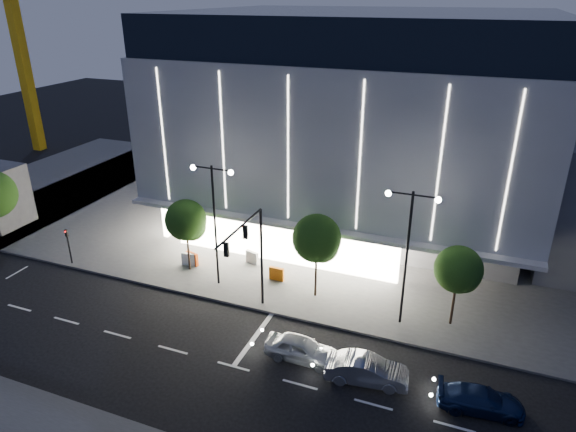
# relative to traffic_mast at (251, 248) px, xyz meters

# --- Properties ---
(ground) EXTENTS (160.00, 160.00, 0.00)m
(ground) POSITION_rel_traffic_mast_xyz_m (-1.00, -3.34, -5.03)
(ground) COLOR black
(ground) RESTS_ON ground
(sidewalk_museum) EXTENTS (70.00, 40.00, 0.15)m
(sidewalk_museum) POSITION_rel_traffic_mast_xyz_m (4.00, 20.66, -4.95)
(sidewalk_museum) COLOR #474747
(sidewalk_museum) RESTS_ON ground
(museum) EXTENTS (30.00, 25.80, 18.00)m
(museum) POSITION_rel_traffic_mast_xyz_m (1.98, 18.97, 4.25)
(museum) COLOR #4C4C51
(museum) RESTS_ON ground
(traffic_mast) EXTENTS (0.33, 5.89, 7.07)m
(traffic_mast) POSITION_rel_traffic_mast_xyz_m (0.00, 0.00, 0.00)
(traffic_mast) COLOR black
(traffic_mast) RESTS_ON ground
(street_lamp_west) EXTENTS (3.16, 0.36, 9.00)m
(street_lamp_west) POSITION_rel_traffic_mast_xyz_m (-4.00, 2.66, 0.93)
(street_lamp_west) COLOR black
(street_lamp_west) RESTS_ON ground
(street_lamp_east) EXTENTS (3.16, 0.36, 9.00)m
(street_lamp_east) POSITION_rel_traffic_mast_xyz_m (9.00, 2.66, 0.93)
(street_lamp_east) COLOR black
(street_lamp_east) RESTS_ON ground
(ped_signal_far) EXTENTS (0.22, 0.24, 3.00)m
(ped_signal_far) POSITION_rel_traffic_mast_xyz_m (-16.00, 1.16, -3.14)
(ped_signal_far) COLOR black
(ped_signal_far) RESTS_ON ground
(tree_left) EXTENTS (3.02, 3.02, 5.72)m
(tree_left) POSITION_rel_traffic_mast_xyz_m (-6.97, 3.68, -0.99)
(tree_left) COLOR black
(tree_left) RESTS_ON ground
(tree_mid) EXTENTS (3.25, 3.25, 6.15)m
(tree_mid) POSITION_rel_traffic_mast_xyz_m (3.03, 3.68, -0.69)
(tree_mid) COLOR black
(tree_mid) RESTS_ON ground
(tree_right) EXTENTS (2.91, 2.91, 5.51)m
(tree_right) POSITION_rel_traffic_mast_xyz_m (12.03, 3.68, -1.14)
(tree_right) COLOR black
(tree_right) RESTS_ON ground
(car_lead) EXTENTS (4.22, 1.70, 1.44)m
(car_lead) POSITION_rel_traffic_mast_xyz_m (4.31, -2.82, -4.31)
(car_lead) COLOR #B8BCC0
(car_lead) RESTS_ON ground
(car_second) EXTENTS (4.63, 2.14, 1.47)m
(car_second) POSITION_rel_traffic_mast_xyz_m (8.23, -3.27, -4.29)
(car_second) COLOR #9EA0A6
(car_second) RESTS_ON ground
(car_third) EXTENTS (4.44, 2.24, 1.24)m
(car_third) POSITION_rel_traffic_mast_xyz_m (14.06, -3.21, -4.41)
(car_third) COLOR #13224A
(car_third) RESTS_ON ground
(barrier_a) EXTENTS (1.13, 0.54, 1.00)m
(barrier_a) POSITION_rel_traffic_mast_xyz_m (-7.19, 4.37, -4.38)
(barrier_a) COLOR #F84E0D
(barrier_a) RESTS_ON sidewalk_museum
(barrier_b) EXTENTS (1.12, 0.39, 1.00)m
(barrier_b) POSITION_rel_traffic_mast_xyz_m (-7.39, 4.19, -4.38)
(barrier_b) COLOR white
(barrier_b) RESTS_ON sidewalk_museum
(barrier_c) EXTENTS (1.10, 0.27, 1.00)m
(barrier_c) POSITION_rel_traffic_mast_xyz_m (-0.28, 4.58, -4.38)
(barrier_c) COLOR #DA630C
(barrier_c) RESTS_ON sidewalk_museum
(barrier_d) EXTENTS (1.13, 0.54, 1.00)m
(barrier_d) POSITION_rel_traffic_mast_xyz_m (-2.99, 6.20, -4.38)
(barrier_d) COLOR #BABABA
(barrier_d) RESTS_ON sidewalk_museum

